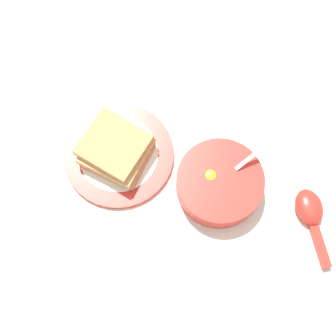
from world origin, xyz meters
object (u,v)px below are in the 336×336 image
Objects in this scene: toast_plate at (119,155)px; toast_sandwich at (116,150)px; soup_spoon at (311,213)px; egg_bowl at (219,183)px.

toast_plate is 1.67× the size of toast_sandwich.
soup_spoon is at bearing -75.94° from toast_plate.
soup_spoon is at bearing -75.51° from egg_bowl.
toast_sandwich reaches higher than toast_plate.
egg_bowl is at bearing -76.33° from toast_plate.
soup_spoon is (0.04, -0.17, -0.01)m from egg_bowl.
soup_spoon reaches higher than toast_plate.
egg_bowl is at bearing 104.49° from soup_spoon.
toast_sandwich is (-0.00, 0.00, 0.03)m from toast_plate.
toast_sandwich is 0.99× the size of soup_spoon.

